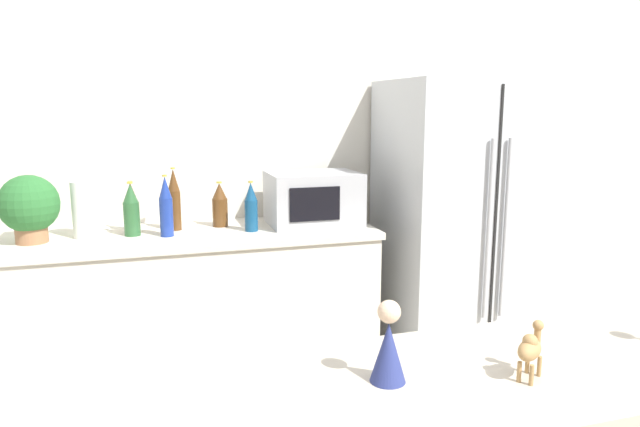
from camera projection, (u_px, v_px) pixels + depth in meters
name	position (u px, v px, depth m)	size (l,w,h in m)	color
wall_back	(278.00, 156.00, 3.29)	(8.00, 0.06, 2.55)	silver
back_counter	(198.00, 318.00, 2.99)	(1.85, 0.63, 0.93)	silver
refrigerator	(459.00, 231.00, 3.27)	(0.83, 0.72, 1.70)	silver
potted_plant	(29.00, 206.00, 2.64)	(0.27, 0.27, 0.32)	#9E6B47
paper_towel_roll	(85.00, 210.00, 2.75)	(0.12, 0.12, 0.27)	white
microwave	(313.00, 198.00, 3.07)	(0.48, 0.37, 0.28)	#B2B5BA
back_bottle_0	(166.00, 207.00, 2.78)	(0.06, 0.06, 0.30)	navy
back_bottle_1	(251.00, 207.00, 2.90)	(0.07, 0.07, 0.26)	navy
back_bottle_2	(220.00, 205.00, 3.02)	(0.08, 0.08, 0.24)	brown
back_bottle_3	(132.00, 208.00, 2.89)	(0.07, 0.07, 0.26)	brown
back_bottle_4	(174.00, 200.00, 2.92)	(0.06, 0.06, 0.32)	brown
back_bottle_5	(131.00, 210.00, 2.79)	(0.08, 0.08, 0.27)	#2D6033
camel_figurine	(531.00, 348.00, 1.15)	(0.09, 0.08, 0.11)	#A87F4C
wise_man_figurine_crimson	(388.00, 347.00, 1.14)	(0.07, 0.07, 0.17)	navy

